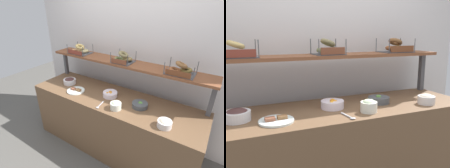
# 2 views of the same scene
# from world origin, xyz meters

# --- Properties ---
(back_wall) EXTENTS (3.57, 0.06, 2.40)m
(back_wall) POSITION_xyz_m (0.00, 0.55, 1.20)
(back_wall) COLOR silver
(back_wall) RESTS_ON ground_plane
(deli_counter) EXTENTS (2.37, 0.70, 0.85)m
(deli_counter) POSITION_xyz_m (0.00, 0.00, 0.42)
(deli_counter) COLOR brown
(deli_counter) RESTS_ON ground_plane
(shelf_riser_right) EXTENTS (0.05, 0.05, 0.40)m
(shelf_riser_right) POSITION_xyz_m (1.13, 0.27, 1.05)
(shelf_riser_right) COLOR #4C4C51
(shelf_riser_right) RESTS_ON deli_counter
(upper_shelf) EXTENTS (2.33, 0.32, 0.03)m
(upper_shelf) POSITION_xyz_m (0.00, 0.27, 1.26)
(upper_shelf) COLOR brown
(upper_shelf) RESTS_ON shelf_riser_left
(bowl_fruit_salad) EXTENTS (0.19, 0.19, 0.08)m
(bowl_fruit_salad) POSITION_xyz_m (-0.04, 0.02, 0.88)
(bowl_fruit_salad) COLOR white
(bowl_fruit_salad) RESTS_ON deli_counter
(bowl_chocolate_spread) EXTENTS (0.19, 0.19, 0.09)m
(bowl_chocolate_spread) POSITION_xyz_m (-0.79, 0.00, 0.89)
(bowl_chocolate_spread) COLOR white
(bowl_chocolate_spread) RESTS_ON deli_counter
(bowl_potato_salad) EXTENTS (0.15, 0.15, 0.09)m
(bowl_potato_salad) POSITION_xyz_m (0.77, -0.20, 0.89)
(bowl_potato_salad) COLOR silver
(bowl_potato_salad) RESTS_ON deli_counter
(bowl_scallion_spread) EXTENTS (0.13, 0.13, 0.11)m
(bowl_scallion_spread) POSITION_xyz_m (0.18, -0.20, 0.90)
(bowl_scallion_spread) COLOR white
(bowl_scallion_spread) RESTS_ON deli_counter
(bowl_veggie_mix) EXTENTS (0.19, 0.19, 0.07)m
(bowl_veggie_mix) POSITION_xyz_m (0.40, 0.00, 0.88)
(bowl_veggie_mix) COLOR #4B4F54
(bowl_veggie_mix) RESTS_ON deli_counter
(serving_plate_white) EXTENTS (0.25, 0.25, 0.04)m
(serving_plate_white) POSITION_xyz_m (-0.53, -0.13, 0.86)
(serving_plate_white) COLOR white
(serving_plate_white) RESTS_ON deli_counter
(serving_spoon_near_plate) EXTENTS (0.05, 0.18, 0.01)m
(serving_spoon_near_plate) POSITION_xyz_m (-0.02, -0.27, 0.86)
(serving_spoon_near_plate) COLOR #B7B7BC
(serving_spoon_near_plate) RESTS_ON deli_counter
(bagel_basket_plain) EXTENTS (0.32, 0.25, 0.14)m
(bagel_basket_plain) POSITION_xyz_m (-0.76, 0.25, 1.33)
(bagel_basket_plain) COLOR #4C4C51
(bagel_basket_plain) RESTS_ON upper_shelf
(bagel_basket_poppy) EXTENTS (0.26, 0.25, 0.15)m
(bagel_basket_poppy) POSITION_xyz_m (0.01, 0.25, 1.33)
(bagel_basket_poppy) COLOR #4C4C51
(bagel_basket_poppy) RESTS_ON upper_shelf
(bagel_basket_cinnamon_raisin) EXTENTS (0.32, 0.25, 0.15)m
(bagel_basket_cinnamon_raisin) POSITION_xyz_m (0.75, 0.25, 1.33)
(bagel_basket_cinnamon_raisin) COLOR #4C4C51
(bagel_basket_cinnamon_raisin) RESTS_ON upper_shelf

